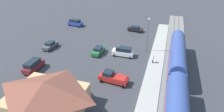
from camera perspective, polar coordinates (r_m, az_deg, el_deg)
name	(u,v)px	position (r m, az deg, el deg)	size (l,w,h in m)	color
ground_plane	(116,51)	(45.59, 1.13, 1.50)	(200.00, 200.00, 0.00)	#38383D
railway_track	(175,59)	(44.19, 18.82, -0.96)	(4.80, 70.00, 0.30)	slate
platform	(157,56)	(44.11, 13.69, -0.15)	(3.20, 46.00, 0.30)	#A8A399
passenger_train	(177,82)	(31.93, 19.25, -7.42)	(2.93, 36.31, 4.98)	#33478C
station_building	(46,96)	(29.11, -19.52, -11.61)	(11.13, 9.15, 5.36)	tan
pedestrian_on_platform	(153,59)	(40.51, 12.47, -0.90)	(0.36, 0.36, 1.71)	#23284C
pedestrian_waiting_far	(153,58)	(40.77, 12.44, -0.69)	(0.36, 0.36, 1.71)	brown
suv_blue	(75,23)	(63.36, -11.23, 10.06)	(5.12, 2.91, 2.22)	#283D9E
suv_white	(123,51)	(42.99, 3.46, 1.39)	(4.90, 2.40, 2.22)	white
sedan_charcoal	(50,45)	(49.15, -18.42, 3.20)	(2.05, 4.58, 1.74)	#47494F
suv_maroon	(33,65)	(40.81, -23.05, -2.67)	(2.07, 4.94, 2.22)	maroon
pickup_red	(113,77)	(34.27, 0.31, -6.61)	(5.56, 2.88, 2.14)	red
sedan_green	(98,50)	(44.11, -4.23, 1.72)	(2.04, 4.58, 1.74)	#236638
sedan_black	(135,29)	(57.95, 7.14, 8.34)	(4.75, 2.84, 1.74)	black
light_pole_near_platform	(148,32)	(43.83, 11.03, 7.35)	(0.44, 0.44, 8.46)	#515156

